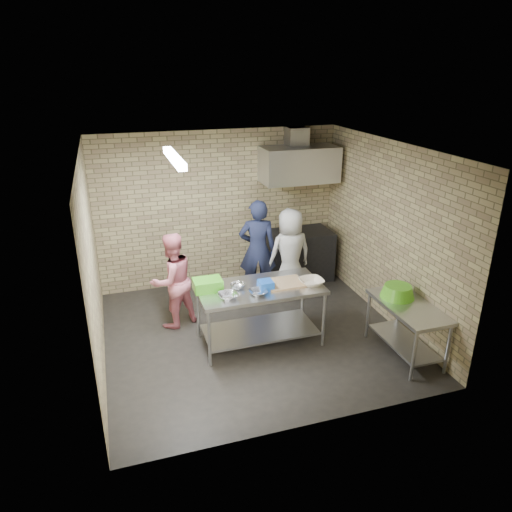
{
  "coord_description": "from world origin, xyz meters",
  "views": [
    {
      "loc": [
        -1.8,
        -5.8,
        3.7
      ],
      "look_at": [
        0.1,
        0.2,
        1.15
      ],
      "focal_mm": 33.49,
      "sensor_mm": 36.0,
      "label": 1
    }
  ],
  "objects": [
    {
      "name": "woman_pink",
      "position": [
        -1.05,
        0.65,
        0.73
      ],
      "size": [
        0.87,
        0.8,
        1.46
      ],
      "primitive_type": "imported",
      "rotation": [
        0.0,
        0.0,
        3.58
      ],
      "color": "#DB7483",
      "rests_on": "floor"
    },
    {
      "name": "green_basin",
      "position": [
        1.78,
        -0.85,
        0.83
      ],
      "size": [
        0.46,
        0.46,
        0.17
      ],
      "primitive_type": null,
      "color": "#59C626",
      "rests_on": "side_counter"
    },
    {
      "name": "right_wall",
      "position": [
        2.1,
        0.0,
        1.35
      ],
      "size": [
        0.06,
        4.0,
        2.7
      ],
      "primitive_type": "cube",
      "color": "tan",
      "rests_on": "ground"
    },
    {
      "name": "fluorescent_fixture",
      "position": [
        -1.0,
        0.0,
        2.64
      ],
      "size": [
        0.1,
        1.25,
        0.08
      ],
      "primitive_type": "cube",
      "color": "white",
      "rests_on": "ceiling"
    },
    {
      "name": "bottle_green",
      "position": [
        1.8,
        1.89,
        2.02
      ],
      "size": [
        0.06,
        0.06,
        0.15
      ],
      "primitive_type": "cylinder",
      "color": "green",
      "rests_on": "wall_shelf"
    },
    {
      "name": "front_wall",
      "position": [
        0.0,
        -2.0,
        1.35
      ],
      "size": [
        4.2,
        0.06,
        2.7
      ],
      "primitive_type": "cube",
      "color": "tan",
      "rests_on": "ground"
    },
    {
      "name": "woman_white",
      "position": [
        0.95,
        1.03,
        0.77
      ],
      "size": [
        0.79,
        0.55,
        1.53
      ],
      "primitive_type": "imported",
      "rotation": [
        0.0,
        0.0,
        3.22
      ],
      "color": "silver",
      "rests_on": "floor"
    },
    {
      "name": "side_counter",
      "position": [
        1.8,
        -1.1,
        0.38
      ],
      "size": [
        0.6,
        1.2,
        0.75
      ],
      "primitive_type": "cube",
      "color": "silver",
      "rests_on": "floor"
    },
    {
      "name": "wall_shelf",
      "position": [
        1.65,
        1.89,
        1.92
      ],
      "size": [
        0.8,
        0.2,
        0.04
      ],
      "primitive_type": "cube",
      "color": "#3F2B19",
      "rests_on": "back_wall"
    },
    {
      "name": "green_crate",
      "position": [
        -0.67,
        -0.08,
        0.93
      ],
      "size": [
        0.38,
        0.29,
        0.15
      ],
      "primitive_type": "cube",
      "color": "green",
      "rests_on": "prep_table"
    },
    {
      "name": "ceiling",
      "position": [
        0.0,
        0.0,
        2.7
      ],
      "size": [
        4.2,
        4.2,
        0.0
      ],
      "primitive_type": "plane",
      "rotation": [
        3.14,
        0.0,
        0.0
      ],
      "color": "black",
      "rests_on": "ground"
    },
    {
      "name": "prep_table",
      "position": [
        0.03,
        -0.2,
        0.43
      ],
      "size": [
        1.72,
        0.86,
        0.86
      ],
      "primitive_type": "cube",
      "color": "silver",
      "rests_on": "floor"
    },
    {
      "name": "mixing_bowl_b",
      "position": [
        -0.27,
        -0.15,
        0.89
      ],
      "size": [
        0.22,
        0.22,
        0.06
      ],
      "primitive_type": "imported",
      "rotation": [
        0.0,
        0.0,
        0.06
      ],
      "color": "silver",
      "rests_on": "prep_table"
    },
    {
      "name": "man_navy",
      "position": [
        0.44,
        1.18,
        0.85
      ],
      "size": [
        0.7,
        0.55,
        1.69
      ],
      "primitive_type": "imported",
      "rotation": [
        0.0,
        0.0,
        2.88
      ],
      "color": "black",
      "rests_on": "floor"
    },
    {
      "name": "cutting_board",
      "position": [
        0.38,
        -0.22,
        0.87
      ],
      "size": [
        0.52,
        0.4,
        0.03
      ],
      "primitive_type": "cube",
      "color": "tan",
      "rests_on": "prep_table"
    },
    {
      "name": "range_hood",
      "position": [
        1.35,
        1.7,
        2.1
      ],
      "size": [
        1.3,
        0.6,
        0.6
      ],
      "primitive_type": "cube",
      "color": "silver",
      "rests_on": "back_wall"
    },
    {
      "name": "left_wall",
      "position": [
        -2.1,
        0.0,
        1.35
      ],
      "size": [
        0.06,
        4.0,
        2.7
      ],
      "primitive_type": "cube",
      "color": "tan",
      "rests_on": "ground"
    },
    {
      "name": "ceramic_bowl",
      "position": [
        0.73,
        -0.35,
        0.9
      ],
      "size": [
        0.35,
        0.35,
        0.08
      ],
      "primitive_type": "imported",
      "rotation": [
        0.0,
        0.0,
        0.06
      ],
      "color": "beige",
      "rests_on": "prep_table"
    },
    {
      "name": "floor",
      "position": [
        0.0,
        0.0,
        0.0
      ],
      "size": [
        4.2,
        4.2,
        0.0
      ],
      "primitive_type": "plane",
      "color": "black",
      "rests_on": "ground"
    },
    {
      "name": "back_wall",
      "position": [
        0.0,
        2.0,
        1.35
      ],
      "size": [
        4.2,
        0.06,
        2.7
      ],
      "primitive_type": "cube",
      "color": "tan",
      "rests_on": "ground"
    },
    {
      "name": "bottle_red",
      "position": [
        1.4,
        1.89,
        2.03
      ],
      "size": [
        0.07,
        0.07,
        0.18
      ],
      "primitive_type": "cylinder",
      "color": "#B22619",
      "rests_on": "wall_shelf"
    },
    {
      "name": "mixing_bowl_a",
      "position": [
        -0.47,
        -0.4,
        0.89
      ],
      "size": [
        0.28,
        0.28,
        0.07
      ],
      "primitive_type": "imported",
      "rotation": [
        0.0,
        0.0,
        0.06
      ],
      "color": "silver",
      "rests_on": "prep_table"
    },
    {
      "name": "blue_tub",
      "position": [
        0.08,
        -0.3,
        0.92
      ],
      "size": [
        0.19,
        0.19,
        0.12
      ],
      "primitive_type": "cube",
      "color": "blue",
      "rests_on": "prep_table"
    },
    {
      "name": "hood_duct",
      "position": [
        1.35,
        1.85,
        2.55
      ],
      "size": [
        0.35,
        0.3,
        0.3
      ],
      "primitive_type": "cube",
      "color": "#A5A8AD",
      "rests_on": "back_wall"
    },
    {
      "name": "stove",
      "position": [
        1.35,
        1.65,
        0.45
      ],
      "size": [
        1.2,
        0.7,
        0.9
      ],
      "primitive_type": "cube",
      "color": "black",
      "rests_on": "floor"
    },
    {
      "name": "mixing_bowl_c",
      "position": [
        -0.07,
        -0.42,
        0.89
      ],
      "size": [
        0.26,
        0.26,
        0.06
      ],
      "primitive_type": "imported",
      "rotation": [
        0.0,
        0.0,
        0.06
      ],
      "color": "#B1B4B8",
      "rests_on": "prep_table"
    }
  ]
}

